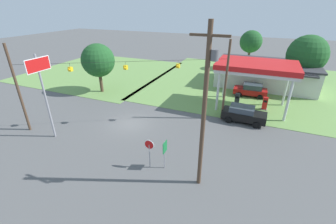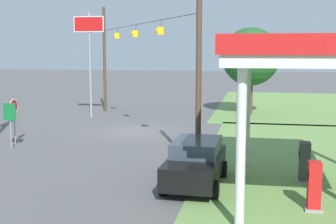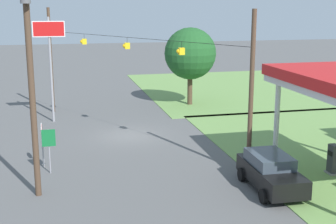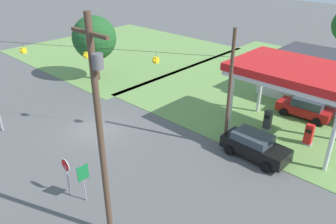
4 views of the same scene
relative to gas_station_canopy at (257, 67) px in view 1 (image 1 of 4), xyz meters
name	(u,v)px [view 1 (image 1 of 4)]	position (x,y,z in m)	size (l,w,h in m)	color
ground_plane	(130,124)	(-11.41, -9.30, -5.06)	(160.00, 160.00, 0.00)	#565656
grass_verge_station_corner	(268,86)	(2.00, 9.79, -5.04)	(36.00, 28.00, 0.04)	#6B934C
grass_verge_opposite_corner	(102,71)	(-27.41, 6.70, -5.04)	(24.00, 24.00, 0.04)	#6B934C
gas_station_canopy	(257,67)	(0.00, 0.00, 0.00)	(8.79, 5.98, 5.59)	silver
gas_station_store	(265,74)	(1.16, 9.77, -3.21)	(14.32, 8.72, 3.67)	silver
fuel_pump_near	(237,100)	(-1.61, 0.00, -4.29)	(0.71, 0.56, 1.61)	gray
fuel_pump_far	(265,104)	(1.61, 0.00, -4.29)	(0.71, 0.56, 1.61)	gray
car_at_pumps_front	(243,114)	(-0.44, -4.11, -4.15)	(4.59, 2.22, 1.74)	black
car_at_pumps_rear	(251,90)	(-0.31, 4.12, -4.16)	(4.43, 2.24, 1.74)	#AD1414
stop_sign_roadside	(149,148)	(-6.25, -14.81, -3.24)	(0.80, 0.08, 2.50)	#99999E
stop_sign_overhead	(42,80)	(-16.69, -14.29, 0.58)	(0.22, 2.32, 7.86)	gray
route_sign	(165,150)	(-5.15, -14.44, -3.35)	(0.10, 0.70, 2.40)	gray
utility_pole_main	(205,106)	(-2.25, -14.96, 0.98)	(2.20, 0.44, 10.85)	#4C3828
signal_span_gantry	(127,83)	(-11.41, -9.31, -0.48)	(17.75, 10.24, 8.52)	#4C3828
tree_behind_station	(251,42)	(-2.07, 18.81, 0.14)	(4.05, 4.05, 7.25)	#4C3828
tree_west_verge	(98,61)	(-20.33, -2.46, -0.51)	(4.52, 4.52, 6.83)	#4C3828
tree_far_back	(307,55)	(6.24, 10.59, -0.09)	(5.52, 5.52, 7.74)	#4C3828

